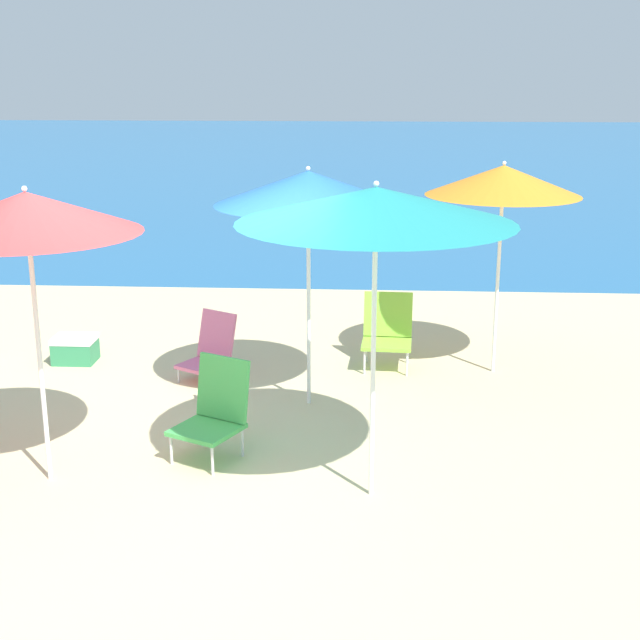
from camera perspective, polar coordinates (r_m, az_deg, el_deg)
ground_plane at (r=7.13m, az=-9.65°, el=-9.79°), size 60.00×60.00×0.00m
sea_water at (r=32.49m, az=0.60°, el=10.54°), size 60.00×40.00×0.01m
beach_umbrella_red at (r=6.68m, az=-18.27°, el=6.51°), size 1.63×1.63×2.26m
beach_umbrella_blue at (r=7.95m, az=-0.76°, el=8.43°), size 1.68×1.68×2.22m
beach_umbrella_teal at (r=6.10m, az=3.60°, el=7.32°), size 1.94×1.94×2.33m
beach_umbrella_orange at (r=9.04m, az=11.65°, el=8.73°), size 1.54×1.54×2.17m
beach_chair_lime at (r=9.41m, az=4.33°, el=-0.62°), size 0.54×0.57×0.76m
beach_chair_green at (r=7.28m, az=-6.74°, el=-5.67°), size 0.67×0.69×0.80m
beach_chair_pink at (r=9.09m, az=-7.01°, el=-1.90°), size 0.62×0.65×0.67m
water_bottle at (r=8.56m, az=-7.54°, el=-4.59°), size 0.06×0.06×0.22m
cooler_box at (r=9.91m, az=-15.40°, el=-1.80°), size 0.44×0.36×0.29m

